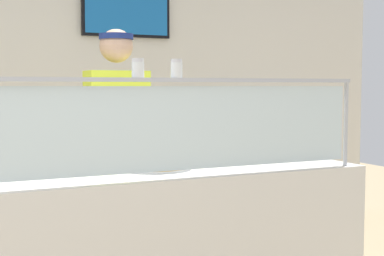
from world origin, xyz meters
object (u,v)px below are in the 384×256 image
(pizza_server, at_px, (149,163))
(pizza_box_stack, at_px, (270,135))
(parmesan_shaker, at_px, (138,69))
(pepper_flake_shaker, at_px, (176,70))
(pizza_tray, at_px, (155,166))
(worker_figure, at_px, (118,149))

(pizza_server, relative_size, pizza_box_stack, 0.56)
(pizza_server, bearing_deg, parmesan_shaker, -127.01)
(pepper_flake_shaker, bearing_deg, pizza_box_stack, 47.21)
(pizza_tray, xyz_separation_m, parmesan_shaker, (-0.22, -0.34, 0.52))
(pepper_flake_shaker, bearing_deg, parmesan_shaker, 180.00)
(parmesan_shaker, bearing_deg, pepper_flake_shaker, 0.00)
(parmesan_shaker, distance_m, worker_figure, 1.02)
(parmesan_shaker, xyz_separation_m, pizza_box_stack, (2.04, 1.99, -0.55))
(pizza_server, distance_m, worker_figure, 0.57)
(pizza_tray, height_order, pizza_box_stack, pizza_box_stack)
(pizza_tray, relative_size, pizza_server, 1.46)
(pizza_server, bearing_deg, worker_figure, 80.40)
(pizza_tray, relative_size, pepper_flake_shaker, 4.44)
(parmesan_shaker, bearing_deg, pizza_server, 61.55)
(parmesan_shaker, bearing_deg, pizza_box_stack, 44.28)
(pizza_box_stack, bearing_deg, parmesan_shaker, -135.72)
(pizza_tray, distance_m, pizza_box_stack, 2.46)
(pizza_server, relative_size, pepper_flake_shaker, 3.04)
(pepper_flake_shaker, bearing_deg, pizza_tray, 86.83)
(pizza_server, bearing_deg, pepper_flake_shaker, -93.86)
(pizza_tray, bearing_deg, pepper_flake_shaker, -93.17)
(pizza_server, height_order, worker_figure, worker_figure)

